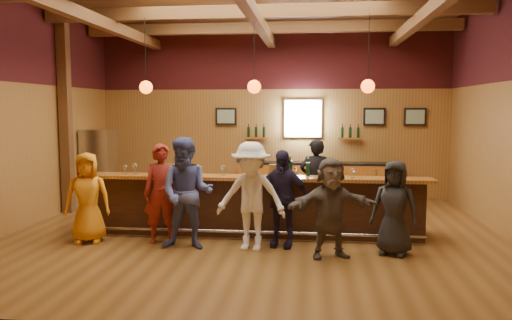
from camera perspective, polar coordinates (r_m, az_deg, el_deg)
The scene contains 27 objects.
room at distance 9.11m, azimuth -0.18°, elevation 11.58°, with size 9.04×9.00×4.52m.
bar_counter at distance 9.33m, azimuth -0.00°, elevation -5.16°, with size 6.30×1.07×1.11m.
back_bar_cabinet at distance 12.80m, azimuth 7.08°, elevation -2.36°, with size 4.00×0.52×0.95m.
window at distance 12.90m, azimuth 5.38°, elevation 4.74°, with size 0.95×0.09×0.95m.
framed_pictures at distance 12.90m, azimuth 9.25°, elevation 4.91°, with size 5.35×0.05×0.45m.
wine_shelves at distance 12.85m, azimuth 5.35°, elevation 2.82°, with size 3.00×0.18×0.30m.
pendant_lights at distance 9.02m, azimuth -0.22°, elevation 8.42°, with size 4.24×0.24×1.37m.
stainless_fridge at distance 12.72m, azimuth -17.45°, elevation -0.72°, with size 0.70×0.70×1.80m, color silver.
customer_orange at distance 9.10m, azimuth -18.70°, elevation -4.09°, with size 0.77×0.50×1.57m, color orange.
customer_redvest at distance 8.73m, azimuth -10.70°, elevation -3.78°, with size 0.63×0.41×1.72m, color maroon.
customer_denim at distance 8.29m, azimuth -7.90°, elevation -3.80°, with size 0.90×0.70×1.85m, color #4D589A.
customer_white at distance 8.16m, azimuth -0.57°, elevation -4.15°, with size 1.15×0.66×1.78m, color white.
customer_navy at distance 8.37m, azimuth 2.94°, elevation -4.41°, with size 0.96×0.40×1.64m, color #211B37.
customer_brown at distance 7.85m, azimuth 8.53°, elevation -5.42°, with size 1.45×0.46×1.57m, color #574D45.
customer_dark at distance 8.21m, azimuth 15.54°, elevation -5.29°, with size 0.74×0.48×1.50m, color black.
bartender at distance 10.11m, azimuth 6.78°, elevation -2.42°, with size 0.62×0.41×1.71m, color black.
ice_bucket at distance 8.86m, azimuth 2.10°, elevation -1.20°, with size 0.20×0.20×0.22m, color brown.
bottle_a at distance 8.90m, azimuth 3.93°, elevation -0.93°, with size 0.08×0.08×0.37m.
bottle_b at distance 8.99m, azimuth 5.96°, elevation -1.00°, with size 0.07×0.07×0.32m.
glass_a at distance 9.53m, azimuth -14.71°, elevation -0.81°, with size 0.08×0.08×0.17m.
glass_b at distance 9.44m, azimuth -13.65°, elevation -0.72°, with size 0.09×0.09×0.20m.
glass_c at distance 9.28m, azimuth -9.43°, elevation -0.78°, with size 0.09×0.09×0.19m.
glass_d at distance 9.09m, azimuth -6.28°, elevation -0.99°, with size 0.07×0.07×0.16m.
glass_e at distance 9.02m, azimuth -3.75°, elevation -0.92°, with size 0.08×0.08×0.19m.
glass_f at distance 8.88m, azimuth 4.63°, elevation -1.11°, with size 0.08×0.08×0.17m.
glass_g at distance 8.92m, azimuth 7.83°, elevation -1.10°, with size 0.08×0.08×0.17m.
glass_h at distance 8.83m, azimuth 11.03°, elevation -1.23°, with size 0.08×0.08×0.18m.
Camera 1 is at (1.05, -8.95, 2.33)m, focal length 35.00 mm.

